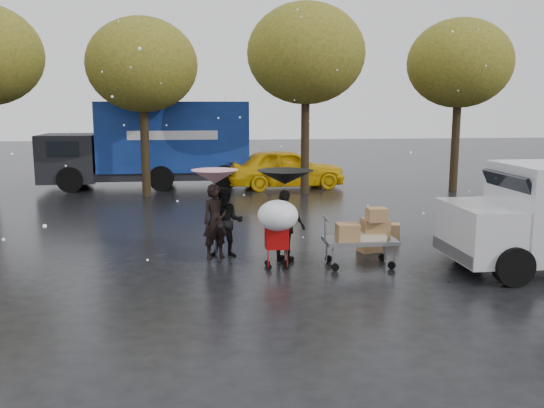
{
  "coord_description": "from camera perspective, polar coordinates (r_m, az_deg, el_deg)",
  "views": [
    {
      "loc": [
        -1.33,
        -11.71,
        3.37
      ],
      "look_at": [
        0.17,
        1.0,
        1.16
      ],
      "focal_mm": 38.0,
      "sensor_mm": 36.0,
      "label": 1
    }
  ],
  "objects": [
    {
      "name": "umbrella_pink",
      "position": [
        12.63,
        -5.69,
        2.7
      ],
      "size": [
        1.03,
        1.03,
        1.97
      ],
      "color": "#4C4C4C",
      "rests_on": "ground"
    },
    {
      "name": "ground",
      "position": [
        12.26,
        -0.23,
        -6.17
      ],
      "size": [
        90.0,
        90.0,
        0.0
      ],
      "primitive_type": "plane",
      "color": "black",
      "rests_on": "ground"
    },
    {
      "name": "box_ground_far",
      "position": [
        15.01,
        11.59,
        -2.64
      ],
      "size": [
        0.6,
        0.54,
        0.38
      ],
      "primitive_type": "cube",
      "rotation": [
        0.0,
        0.0,
        -0.39
      ],
      "color": "brown",
      "rests_on": "ground"
    },
    {
      "name": "person_pink",
      "position": [
        12.79,
        -5.62,
        -1.73
      ],
      "size": [
        0.71,
        0.61,
        1.65
      ],
      "primitive_type": "imported",
      "rotation": [
        0.0,
        0.0,
        0.42
      ],
      "color": "black",
      "rests_on": "ground"
    },
    {
      "name": "tree_row",
      "position": [
        21.79,
        -4.57,
        14.12
      ],
      "size": [
        21.6,
        4.4,
        7.12
      ],
      "color": "black",
      "rests_on": "ground"
    },
    {
      "name": "yellow_taxi",
      "position": [
        23.55,
        1.39,
        3.56
      ],
      "size": [
        4.96,
        2.43,
        1.63
      ],
      "primitive_type": "imported",
      "rotation": [
        0.0,
        0.0,
        1.68
      ],
      "color": "yellow",
      "rests_on": "ground"
    },
    {
      "name": "shopping_cart",
      "position": [
        11.75,
        0.56,
        -1.53
      ],
      "size": [
        0.84,
        0.84,
        1.46
      ],
      "color": "#A70909",
      "rests_on": "ground"
    },
    {
      "name": "vendor_cart",
      "position": [
        12.26,
        9.11,
        -2.79
      ],
      "size": [
        1.52,
        0.8,
        1.27
      ],
      "color": "slate",
      "rests_on": "ground"
    },
    {
      "name": "person_black",
      "position": [
        12.41,
        1.29,
        -2.21
      ],
      "size": [
        0.98,
        0.84,
        1.58
      ],
      "primitive_type": "imported",
      "rotation": [
        0.0,
        0.0,
        2.54
      ],
      "color": "black",
      "rests_on": "ground"
    },
    {
      "name": "person_middle",
      "position": [
        12.88,
        -4.55,
        -1.81
      ],
      "size": [
        0.82,
        0.67,
        1.57
      ],
      "primitive_type": "imported",
      "rotation": [
        0.0,
        0.0,
        -0.11
      ],
      "color": "black",
      "rests_on": "ground"
    },
    {
      "name": "blue_truck",
      "position": [
        24.25,
        -11.61,
        5.78
      ],
      "size": [
        8.3,
        2.6,
        3.5
      ],
      "color": "navy",
      "rests_on": "ground"
    },
    {
      "name": "box_ground_near",
      "position": [
        13.58,
        9.64,
        -3.77
      ],
      "size": [
        0.56,
        0.49,
        0.44
      ],
      "primitive_type": "cube",
      "rotation": [
        0.0,
        0.0,
        0.24
      ],
      "color": "brown",
      "rests_on": "ground"
    },
    {
      "name": "umbrella_black",
      "position": [
        12.23,
        1.31,
        2.65
      ],
      "size": [
        1.21,
        1.21,
        2.0
      ],
      "color": "#4C4C4C",
      "rests_on": "ground"
    }
  ]
}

